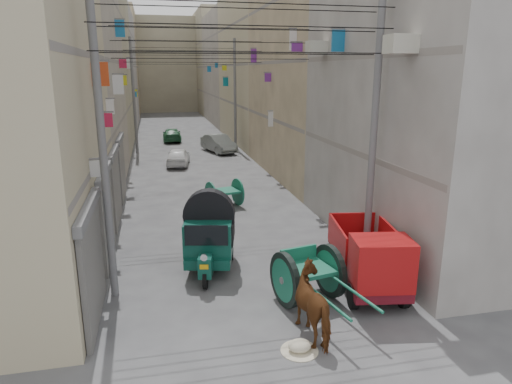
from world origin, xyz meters
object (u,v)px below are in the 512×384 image
object	(u,v)px
mini_truck	(371,263)
distant_car_white	(178,157)
auto_rickshaw	(210,234)
second_cart	(224,193)
feed_sack	(300,346)
distant_car_green	(172,135)
tonga_cart	(308,274)
distant_car_grey	(219,144)
horse	(317,304)

from	to	relation	value
mini_truck	distant_car_white	size ratio (longest dim) A/B	1.07
auto_rickshaw	second_cart	world-z (taller)	auto_rickshaw
mini_truck	feed_sack	size ratio (longest dim) A/B	6.91
feed_sack	distant_car_green	size ratio (longest dim) A/B	0.14
tonga_cart	second_cart	distance (m)	8.81
auto_rickshaw	distant_car_grey	xyz separation A→B (m)	(3.10, 20.03, -0.46)
feed_sack	distant_car_white	bearing A→B (deg)	93.84
feed_sack	distant_car_grey	bearing A→B (deg)	85.88
tonga_cart	distant_car_grey	xyz separation A→B (m)	(0.90, 22.59, -0.11)
second_cart	feed_sack	distance (m)	10.85
tonga_cart	mini_truck	world-z (taller)	mini_truck
tonga_cart	feed_sack	distance (m)	2.33
feed_sack	horse	world-z (taller)	horse
second_cart	auto_rickshaw	bearing A→B (deg)	-119.42
tonga_cart	mini_truck	bearing A→B (deg)	-12.99
mini_truck	distant_car_green	world-z (taller)	mini_truck
horse	distant_car_grey	xyz separation A→B (m)	(1.21, 24.15, -0.13)
distant_car_green	feed_sack	bearing A→B (deg)	93.34
distant_car_grey	tonga_cart	bearing A→B (deg)	-108.77
auto_rickshaw	distant_car_white	world-z (taller)	auto_rickshaw
mini_truck	horse	distance (m)	2.56
tonga_cart	second_cart	size ratio (longest dim) A/B	2.01
distant_car_green	tonga_cart	bearing A→B (deg)	95.26
mini_truck	feed_sack	bearing A→B (deg)	-132.26
horse	distant_car_white	bearing A→B (deg)	-91.24
tonga_cart	horse	distance (m)	1.59
auto_rickshaw	mini_truck	world-z (taller)	auto_rickshaw
feed_sack	distant_car_green	xyz separation A→B (m)	(-1.31, 30.82, 0.40)
auto_rickshaw	distant_car_green	size ratio (longest dim) A/B	0.75
mini_truck	horse	size ratio (longest dim) A/B	1.92
horse	distant_car_grey	distance (m)	24.18
second_cart	feed_sack	bearing A→B (deg)	-107.18
second_cart	distant_car_green	distance (m)	20.02
second_cart	distant_car_green	xyz separation A→B (m)	(-1.38, 19.97, -0.11)
horse	distant_car_grey	bearing A→B (deg)	-99.65
mini_truck	horse	xyz separation A→B (m)	(-2.05, -1.52, -0.12)
distant_car_grey	distant_car_green	world-z (taller)	distant_car_grey
feed_sack	distant_car_white	size ratio (longest dim) A/B	0.16
auto_rickshaw	feed_sack	world-z (taller)	auto_rickshaw
distant_car_green	second_cart	bearing A→B (deg)	94.85
tonga_cart	distant_car_grey	bearing A→B (deg)	75.87
distant_car_grey	auto_rickshaw	bearing A→B (deg)	-115.28
distant_car_white	distant_car_grey	size ratio (longest dim) A/B	0.85
second_cart	distant_car_white	bearing A→B (deg)	81.69
auto_rickshaw	horse	world-z (taller)	auto_rickshaw
auto_rickshaw	second_cart	size ratio (longest dim) A/B	1.66
auto_rickshaw	distant_car_grey	bearing A→B (deg)	94.03
auto_rickshaw	feed_sack	xyz separation A→B (m)	(1.32, -4.63, -0.97)
auto_rickshaw	horse	bearing A→B (deg)	-52.59
tonga_cart	distant_car_green	size ratio (longest dim) A/B	0.91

